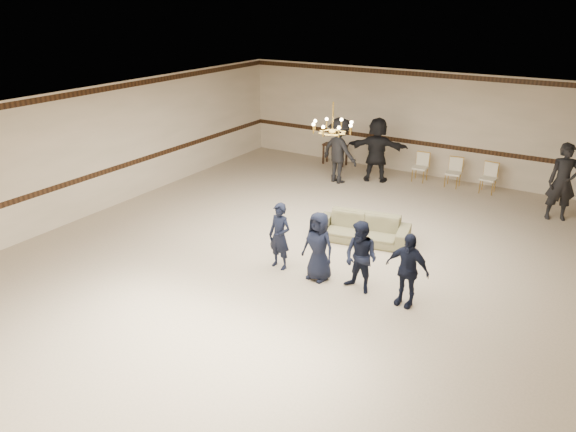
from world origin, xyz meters
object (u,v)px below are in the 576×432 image
at_px(boy_a, 280,236).
at_px(adult_right, 563,182).
at_px(chandelier, 333,117).
at_px(console_table, 335,154).
at_px(banquet_chair_left, 420,167).
at_px(adult_left, 339,151).
at_px(boy_b, 318,246).
at_px(boy_d, 407,269).
at_px(settee, 363,228).
at_px(banquet_chair_mid, 453,173).
at_px(boy_c, 361,257).
at_px(banquet_chair_right, 488,178).
at_px(adult_mid, 377,150).

relative_size(boy_a, adult_right, 0.72).
relative_size(chandelier, console_table, 1.15).
bearing_deg(banquet_chair_left, adult_left, -149.83).
bearing_deg(adult_right, chandelier, -155.64).
xyz_separation_m(boy_b, banquet_chair_left, (-0.26, 6.95, -0.28)).
bearing_deg(boy_d, chandelier, 151.42).
distance_m(settee, adult_right, 5.30).
bearing_deg(banquet_chair_mid, chandelier, -109.97).
xyz_separation_m(chandelier, banquet_chair_mid, (1.35, 5.29, -2.44)).
relative_size(boy_c, adult_left, 0.72).
bearing_deg(chandelier, banquet_chair_mid, 75.69).
distance_m(boy_b, settee, 2.13).
xyz_separation_m(boy_a, banquet_chair_left, (0.64, 6.95, -0.28)).
bearing_deg(banquet_chair_right, adult_left, -156.20).
xyz_separation_m(banquet_chair_right, console_table, (-5.00, 0.20, -0.09)).
height_order(boy_b, settee, boy_b).
relative_size(boy_c, adult_mid, 0.72).
xyz_separation_m(boy_a, banquet_chair_mid, (1.64, 6.95, -0.28)).
xyz_separation_m(boy_a, console_table, (-2.36, 7.15, -0.36)).
distance_m(boy_c, banquet_chair_right, 7.00).
bearing_deg(boy_c, settee, 124.75).
bearing_deg(adult_left, boy_a, 121.45).
xyz_separation_m(boy_d, adult_left, (-4.13, 5.57, 0.27)).
height_order(settee, adult_right, adult_right).
relative_size(boy_c, boy_d, 1.00).
distance_m(chandelier, settee, 2.68).
relative_size(settee, banquet_chair_mid, 2.45).
relative_size(boy_b, banquet_chair_right, 1.64).
bearing_deg(chandelier, adult_left, 113.69).
height_order(boy_d, adult_left, adult_left).
bearing_deg(adult_left, banquet_chair_left, -129.45).
bearing_deg(boy_b, banquet_chair_mid, 91.47).
distance_m(boy_d, banquet_chair_mid, 7.03).
height_order(boy_d, settee, boy_d).
bearing_deg(settee, banquet_chair_left, 82.45).
relative_size(banquet_chair_right, console_table, 1.06).
distance_m(banquet_chair_right, console_table, 5.00).
bearing_deg(console_table, adult_right, -11.06).
height_order(chandelier, settee, chandelier).
xyz_separation_m(chandelier, adult_left, (-1.72, 3.92, -1.89)).
xyz_separation_m(boy_b, banquet_chair_mid, (0.74, 6.95, -0.28)).
bearing_deg(banquet_chair_mid, banquet_chair_left, 174.34).
distance_m(banquet_chair_left, banquet_chair_mid, 1.00).
relative_size(boy_b, boy_d, 1.00).
relative_size(adult_mid, banquet_chair_mid, 2.27).
bearing_deg(settee, adult_mid, 98.28).
bearing_deg(banquet_chair_right, console_table, -177.13).
bearing_deg(boy_a, banquet_chair_left, 90.97).
bearing_deg(adult_mid, console_table, -41.62).
bearing_deg(boy_d, adult_right, 78.19).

